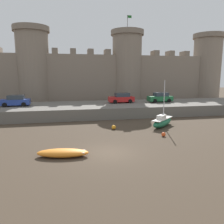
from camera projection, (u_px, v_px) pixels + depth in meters
ground_plane at (109, 153)px, 17.28m from camera, size 160.00×160.00×0.00m
quay_road at (88, 109)px, 34.03m from camera, size 68.52×10.00×1.57m
castle at (82, 72)px, 44.41m from camera, size 63.31×6.78×18.14m
sailboat_midflat_left at (162, 122)px, 25.94m from camera, size 4.12×3.94×5.49m
rowboat_foreground_right at (63, 153)px, 16.38m from camera, size 4.03×1.92×0.59m
mooring_buoy_near_channel at (114, 127)px, 24.69m from camera, size 0.49×0.49×0.49m
mooring_buoy_near_shore at (163, 134)px, 21.80m from camera, size 0.43×0.43×0.43m
car_quay_east at (15, 101)px, 31.92m from camera, size 4.16×1.99×1.62m
car_quay_centre_east at (121, 98)px, 35.78m from camera, size 4.16×1.99×1.62m
car_quay_west at (160, 97)px, 36.83m from camera, size 4.16×1.99×1.62m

